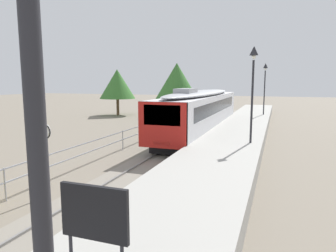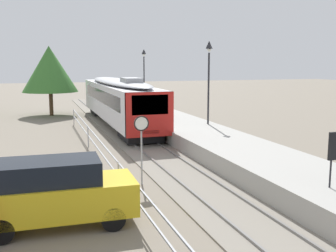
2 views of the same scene
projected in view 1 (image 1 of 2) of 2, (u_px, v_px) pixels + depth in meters
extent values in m
plane|color=slate|center=(134.00, 147.00, 20.38)|extent=(160.00, 160.00, 0.00)
cube|color=gray|center=(177.00, 150.00, 19.37)|extent=(3.20, 60.00, 0.06)
cube|color=slate|center=(166.00, 148.00, 19.60)|extent=(0.08, 60.00, 0.08)
cube|color=slate|center=(188.00, 150.00, 19.12)|extent=(0.08, 60.00, 0.08)
cube|color=silver|center=(201.00, 111.00, 25.17)|extent=(2.80, 18.33, 2.55)
cube|color=red|center=(162.00, 125.00, 16.72)|extent=(2.80, 0.24, 2.55)
cube|color=black|center=(162.00, 115.00, 16.57)|extent=(2.13, 0.08, 1.12)
cube|color=black|center=(201.00, 106.00, 25.11)|extent=(2.82, 15.40, 0.92)
ellipsoid|color=#9EA0A5|center=(202.00, 93.00, 24.96)|extent=(2.69, 17.60, 0.44)
cube|color=#9EA0A5|center=(186.00, 91.00, 20.65)|extent=(1.10, 2.20, 0.36)
cube|color=#EAE5C6|center=(162.00, 143.00, 16.80)|extent=(1.00, 0.10, 0.20)
cube|color=black|center=(176.00, 145.00, 19.09)|extent=(2.24, 3.20, 0.55)
cube|color=black|center=(216.00, 120.00, 31.70)|extent=(2.24, 3.20, 0.55)
cube|color=#A8A59E|center=(228.00, 147.00, 18.23)|extent=(3.90, 60.00, 0.90)
cylinder|color=#232328|center=(252.00, 102.00, 16.99)|extent=(0.12, 0.12, 4.60)
pyramid|color=#232328|center=(254.00, 51.00, 16.59)|extent=(0.34, 0.34, 0.50)
sphere|color=silver|center=(254.00, 57.00, 16.64)|extent=(0.24, 0.24, 0.24)
cylinder|color=#232328|center=(264.00, 93.00, 32.07)|extent=(0.12, 0.12, 4.60)
pyramid|color=#232328|center=(266.00, 66.00, 31.67)|extent=(0.34, 0.34, 0.50)
sphere|color=silver|center=(265.00, 69.00, 31.72)|extent=(0.24, 0.24, 0.24)
cube|color=black|center=(94.00, 213.00, 4.84)|extent=(1.20, 0.08, 0.90)
cylinder|color=#9EA0A5|center=(47.00, 168.00, 11.46)|extent=(0.07, 0.07, 2.20)
cylinder|color=white|center=(44.00, 132.00, 11.25)|extent=(0.60, 0.03, 0.60)
torus|color=black|center=(44.00, 132.00, 11.23)|extent=(0.61, 0.05, 0.61)
cube|color=#9EA0A5|center=(4.00, 169.00, 10.99)|extent=(0.05, 36.00, 0.05)
cube|color=#9EA0A5|center=(5.00, 183.00, 11.06)|extent=(0.05, 36.00, 0.05)
cylinder|color=#9EA0A5|center=(5.00, 185.00, 11.07)|extent=(0.06, 0.06, 1.25)
cylinder|color=#9EA0A5|center=(123.00, 140.00, 19.46)|extent=(0.06, 0.06, 1.25)
cylinder|color=#9EA0A5|center=(170.00, 123.00, 27.85)|extent=(0.06, 0.06, 1.25)
cylinder|color=brown|center=(118.00, 107.00, 40.06)|extent=(0.36, 0.36, 2.18)
cone|color=#38702D|center=(117.00, 84.00, 39.64)|extent=(4.63, 4.63, 3.78)
cylinder|color=brown|center=(177.00, 111.00, 34.37)|extent=(0.36, 0.36, 2.20)
cone|color=#38702D|center=(177.00, 82.00, 33.92)|extent=(5.06, 5.06, 4.21)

